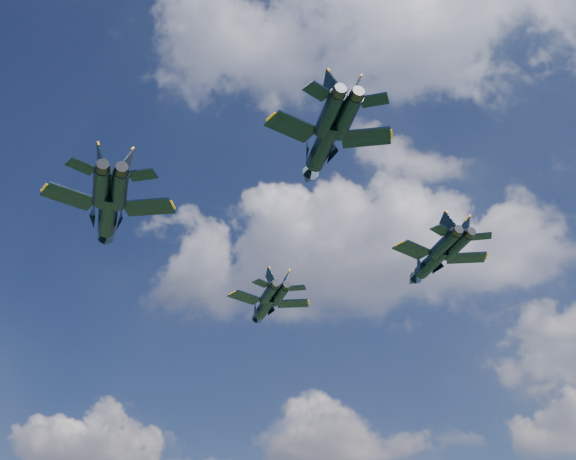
{
  "coord_description": "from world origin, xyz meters",
  "views": [
    {
      "loc": [
        17.34,
        -66.83,
        25.19
      ],
      "look_at": [
        -1.22,
        1.03,
        65.71
      ],
      "focal_mm": 45.0,
      "sensor_mm": 36.0,
      "label": 1
    }
  ],
  "objects_px": {
    "jet_lead": "(265,307)",
    "jet_slot": "(322,147)",
    "jet_right": "(431,263)",
    "jet_left": "(108,215)"
  },
  "relations": [
    {
      "from": "jet_lead",
      "to": "jet_slot",
      "type": "relative_size",
      "value": 0.91
    },
    {
      "from": "jet_lead",
      "to": "jet_right",
      "type": "bearing_deg",
      "value": -51.48
    },
    {
      "from": "jet_right",
      "to": "jet_slot",
      "type": "xyz_separation_m",
      "value": [
        -7.69,
        -24.63,
        1.06
      ]
    },
    {
      "from": "jet_right",
      "to": "jet_slot",
      "type": "distance_m",
      "value": 25.82
    },
    {
      "from": "jet_lead",
      "to": "jet_slot",
      "type": "bearing_deg",
      "value": -96.88
    },
    {
      "from": "jet_right",
      "to": "jet_slot",
      "type": "height_order",
      "value": "jet_slot"
    },
    {
      "from": "jet_right",
      "to": "jet_left",
      "type": "bearing_deg",
      "value": 177.28
    },
    {
      "from": "jet_left",
      "to": "jet_right",
      "type": "height_order",
      "value": "jet_left"
    },
    {
      "from": "jet_lead",
      "to": "jet_left",
      "type": "bearing_deg",
      "value": -143.01
    },
    {
      "from": "jet_left",
      "to": "jet_lead",
      "type": "bearing_deg",
      "value": 39.32
    }
  ]
}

